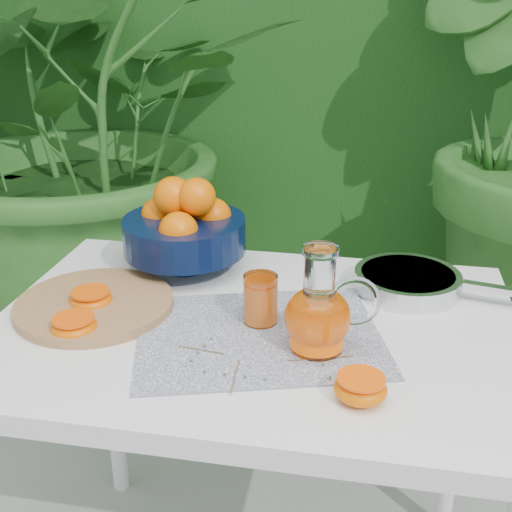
% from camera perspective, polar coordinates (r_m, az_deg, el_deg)
% --- Properties ---
extents(hedge_backdrop, '(8.00, 1.65, 2.50)m').
position_cam_1_polar(hedge_backdrop, '(3.16, 8.73, 20.07)').
color(hedge_backdrop, '#184413').
rests_on(hedge_backdrop, ground).
extents(potted_plant_left, '(2.37, 2.37, 1.80)m').
position_cam_1_polar(potted_plant_left, '(2.47, -14.60, 11.90)').
color(potted_plant_left, '#2C5E20').
rests_on(potted_plant_left, ground).
extents(white_table, '(1.00, 0.70, 0.75)m').
position_cam_1_polar(white_table, '(1.27, -0.17, -9.14)').
color(white_table, white).
rests_on(white_table, ground).
extents(placemat, '(0.52, 0.46, 0.00)m').
position_cam_1_polar(placemat, '(1.19, 0.26, -7.02)').
color(placemat, '#0D1C4A').
rests_on(placemat, white_table).
extents(cutting_board, '(0.35, 0.35, 0.02)m').
position_cam_1_polar(cutting_board, '(1.32, -14.15, -4.21)').
color(cutting_board, olive).
rests_on(cutting_board, white_table).
extents(fruit_bowl, '(0.30, 0.30, 0.22)m').
position_cam_1_polar(fruit_bowl, '(1.43, -6.37, 2.58)').
color(fruit_bowl, black).
rests_on(fruit_bowl, white_table).
extents(juice_pitcher, '(0.17, 0.13, 0.19)m').
position_cam_1_polar(juice_pitcher, '(1.12, 5.63, -5.21)').
color(juice_pitcher, white).
rests_on(juice_pitcher, white_table).
extents(juice_tumbler, '(0.07, 0.07, 0.10)m').
position_cam_1_polar(juice_tumbler, '(1.21, 0.41, -3.94)').
color(juice_tumbler, white).
rests_on(juice_tumbler, white_table).
extents(saute_pan, '(0.41, 0.26, 0.04)m').
position_cam_1_polar(saute_pan, '(1.38, 13.45, -2.16)').
color(saute_pan, silver).
rests_on(saute_pan, white_table).
extents(orange_halves, '(0.62, 0.29, 0.04)m').
position_cam_1_polar(orange_halves, '(1.16, -8.24, -6.93)').
color(orange_halves, orange).
rests_on(orange_halves, white_table).
extents(thyme_sprigs, '(0.31, 0.19, 0.01)m').
position_cam_1_polar(thyme_sprigs, '(1.10, -0.10, -9.28)').
color(thyme_sprigs, brown).
rests_on(thyme_sprigs, white_table).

